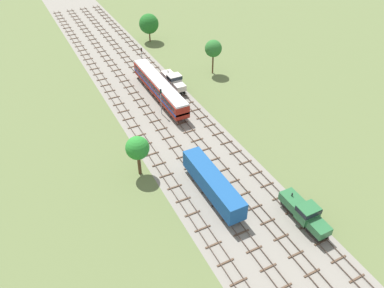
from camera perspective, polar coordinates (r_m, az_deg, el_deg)
ground_plane at (r=80.18m, az=-6.79°, el=7.20°), size 480.00×480.00×0.00m
ballast_bed at (r=80.18m, az=-6.79°, el=7.20°), size 16.82×176.00×0.01m
track_far_left at (r=79.37m, az=-11.39°, el=6.47°), size 2.40×126.00×0.29m
track_left at (r=80.36m, az=-8.49°, el=7.23°), size 2.40×126.00×0.29m
track_centre_left at (r=81.56m, az=-5.65°, el=7.96°), size 2.40×126.00×0.29m
track_centre at (r=82.97m, az=-2.90°, el=8.64°), size 2.40×126.00×0.29m
shunter_loco_centre_nearest at (r=53.59m, az=16.75°, el=-9.87°), size 2.74×8.46×3.10m
freight_boxcar_left_near at (r=54.79m, az=3.15°, el=-5.95°), size 2.87×14.00×3.60m
passenger_coach_centre_left_mid at (r=78.02m, az=-4.95°, el=8.63°), size 2.96×22.00×3.80m
shunter_loco_centre_midfar at (r=81.69m, az=-2.80°, el=9.65°), size 2.74×8.46×3.10m
signal_post_nearest at (r=72.13m, az=-4.73°, el=6.91°), size 0.28×0.47×5.61m
signal_post_near at (r=91.74m, az=-7.64°, el=13.31°), size 0.28×0.47×4.69m
lineside_tree_0 at (r=86.61m, az=3.25°, el=14.23°), size 3.83×3.83×7.93m
lineside_tree_1 at (r=57.32m, az=-8.26°, el=-0.64°), size 3.67×3.67×6.94m
lineside_tree_2 at (r=105.25m, az=-6.55°, el=17.63°), size 5.19×5.19×7.38m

